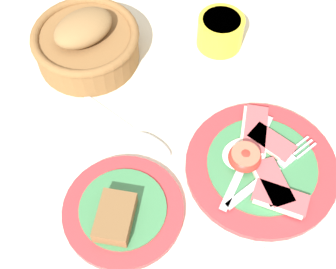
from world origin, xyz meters
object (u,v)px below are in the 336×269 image
object	(u,v)px
sugar_cup	(220,31)
teaspoon_by_saucer	(141,136)
breakfast_plate	(260,165)
bread_basket	(86,42)
bread_plate	(122,211)

from	to	relation	value
sugar_cup	teaspoon_by_saucer	bearing A→B (deg)	-148.11
breakfast_plate	bread_basket	size ratio (longest dim) A/B	1.25
sugar_cup	teaspoon_by_saucer	size ratio (longest dim) A/B	0.47
bread_basket	teaspoon_by_saucer	bearing A→B (deg)	-84.20
bread_plate	bread_basket	size ratio (longest dim) A/B	0.95
sugar_cup	bread_basket	xyz separation A→B (m)	(-0.24, 0.07, 0.01)
breakfast_plate	sugar_cup	distance (m)	0.27
breakfast_plate	bread_plate	size ratio (longest dim) A/B	1.32
breakfast_plate	bread_plate	distance (m)	0.23
sugar_cup	bread_basket	world-z (taller)	bread_basket
sugar_cup	breakfast_plate	bearing A→B (deg)	-104.08
sugar_cup	bread_basket	size ratio (longest dim) A/B	0.44
bread_plate	sugar_cup	bearing A→B (deg)	40.19
sugar_cup	teaspoon_by_saucer	distance (m)	0.26
breakfast_plate	bread_basket	world-z (taller)	bread_basket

